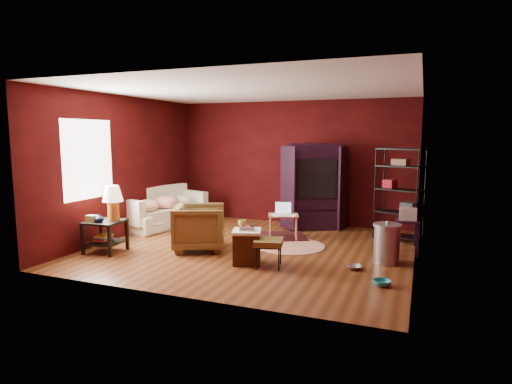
# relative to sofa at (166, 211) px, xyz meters

# --- Properties ---
(room) EXTENTS (5.54, 5.04, 2.84)m
(room) POSITION_rel_sofa_xyz_m (2.41, -0.98, 1.03)
(room) COLOR brown
(room) RESTS_ON ground
(sofa) EXTENTS (0.92, 1.98, 0.74)m
(sofa) POSITION_rel_sofa_xyz_m (0.00, 0.00, 0.00)
(sofa) COLOR white
(sofa) RESTS_ON ground
(armchair) EXTENTS (1.09, 1.11, 0.89)m
(armchair) POSITION_rel_sofa_xyz_m (1.61, -1.38, 0.07)
(armchair) COLOR black
(armchair) RESTS_ON ground
(pet_bowl_steel) EXTENTS (0.25, 0.15, 0.24)m
(pet_bowl_steel) POSITION_rel_sofa_xyz_m (4.35, -1.53, -0.25)
(pet_bowl_steel) COLOR #ADAFB4
(pet_bowl_steel) RESTS_ON ground
(pet_bowl_turquoise) EXTENTS (0.25, 0.15, 0.24)m
(pet_bowl_turquoise) POSITION_rel_sofa_xyz_m (4.81, -2.12, -0.25)
(pet_bowl_turquoise) COLOR teal
(pet_bowl_turquoise) RESTS_ON ground
(vase) EXTENTS (0.16, 0.17, 0.15)m
(vase) POSITION_rel_sofa_xyz_m (0.18, -2.28, 0.26)
(vase) COLOR #0C193D
(vase) RESTS_ON side_table
(mug) EXTENTS (0.13, 0.11, 0.12)m
(mug) POSITION_rel_sofa_xyz_m (2.63, -1.85, 0.29)
(mug) COLOR #D6D068
(mug) RESTS_ON hamper
(side_table) EXTENTS (0.64, 0.64, 1.16)m
(side_table) POSITION_rel_sofa_xyz_m (0.22, -2.07, 0.32)
(side_table) COLOR black
(side_table) RESTS_ON ground
(sofa_cushions) EXTENTS (1.28, 2.07, 0.81)m
(sofa_cushions) POSITION_rel_sofa_xyz_m (-0.05, -0.03, 0.03)
(sofa_cushions) COLOR white
(sofa_cushions) RESTS_ON sofa
(hamper) EXTENTS (0.56, 0.56, 0.62)m
(hamper) POSITION_rel_sofa_xyz_m (2.71, -1.85, -0.09)
(hamper) COLOR #462110
(hamper) RESTS_ON ground
(footstool) EXTENTS (0.52, 0.52, 0.44)m
(footstool) POSITION_rel_sofa_xyz_m (3.10, -1.90, 0.01)
(footstool) COLOR black
(footstool) RESTS_ON ground
(rug_round) EXTENTS (1.55, 1.55, 0.01)m
(rug_round) POSITION_rel_sofa_xyz_m (3.05, -0.57, -0.37)
(rug_round) COLOR beige
(rug_round) RESTS_ON ground
(rug_oriental) EXTENTS (1.54, 1.35, 0.01)m
(rug_oriental) POSITION_rel_sofa_xyz_m (2.52, -0.03, -0.35)
(rug_oriental) COLOR #491317
(rug_oriental) RESTS_ON ground
(laptop_desk) EXTENTS (0.68, 0.59, 0.71)m
(laptop_desk) POSITION_rel_sofa_xyz_m (2.77, -0.13, 0.07)
(laptop_desk) COLOR tan
(laptop_desk) RESTS_ON ground
(tv_armoire) EXTENTS (1.33, 1.11, 1.85)m
(tv_armoire) POSITION_rel_sofa_xyz_m (3.06, 1.07, 0.59)
(tv_armoire) COLOR black
(tv_armoire) RESTS_ON ground
(wire_shelving) EXTENTS (0.95, 0.68, 1.79)m
(wire_shelving) POSITION_rel_sofa_xyz_m (4.87, 0.61, 0.61)
(wire_shelving) COLOR black
(wire_shelving) RESTS_ON ground
(small_stand) EXTENTS (0.42, 0.42, 0.80)m
(small_stand) POSITION_rel_sofa_xyz_m (5.05, -0.33, 0.22)
(small_stand) COLOR black
(small_stand) RESTS_ON ground
(trash_can) EXTENTS (0.47, 0.47, 0.69)m
(trash_can) POSITION_rel_sofa_xyz_m (4.78, -1.02, -0.05)
(trash_can) COLOR #B3B7BB
(trash_can) RESTS_ON ground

